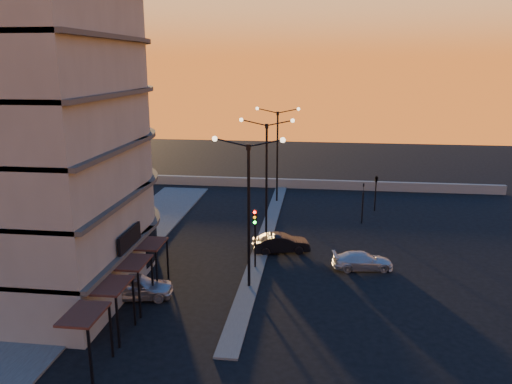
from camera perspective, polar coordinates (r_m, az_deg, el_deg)
The scene contains 14 objects.
ground at distance 31.88m, azimuth -0.80°, elevation -10.83°, with size 120.00×120.00×0.00m, color black.
sidewalk_west at distance 38.14m, azimuth -15.85°, elevation -6.92°, with size 5.00×40.00×0.12m, color #444442.
median at distance 41.04m, azimuth 1.17°, elevation -4.80°, with size 1.20×36.00×0.12m, color #444442.
parapet at distance 56.11m, azimuth 4.97°, elevation 0.95°, with size 44.00×0.50×1.00m, color slate.
building at distance 33.83m, azimuth -25.47°, elevation 10.20°, with size 14.35×17.08×25.00m.
streetlamp_near at distance 29.91m, azimuth -0.84°, elevation -1.10°, with size 4.32×0.32×9.51m.
streetlamp_mid at distance 39.55m, azimuth 1.21°, elevation 2.79°, with size 4.32×0.32×9.51m.
streetlamp_far at distance 49.34m, azimuth 2.46°, elevation 5.14°, with size 4.32×0.32×9.51m.
traffic_light_main at distance 33.43m, azimuth -0.12°, elevation -4.25°, with size 0.28×0.44×4.25m.
signal_east_a at distance 44.27m, azimuth 12.10°, elevation -1.14°, with size 0.13×0.16×3.60m.
signal_east_b at distance 47.99m, azimuth 13.59°, elevation 1.44°, with size 0.42×1.99×3.60m.
car_hatchback at distance 31.06m, azimuth -13.59°, elevation -10.44°, with size 1.78×4.43×1.51m, color #A9AAB1.
car_sedan at distance 37.19m, azimuth 2.90°, elevation -5.87°, with size 1.46×4.20×1.38m, color black.
car_wagon at distance 35.04m, azimuth 12.09°, elevation -7.69°, with size 1.66×4.09×1.19m, color #B4B7BC.
Camera 1 is at (4.10, -28.50, 13.68)m, focal length 35.00 mm.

